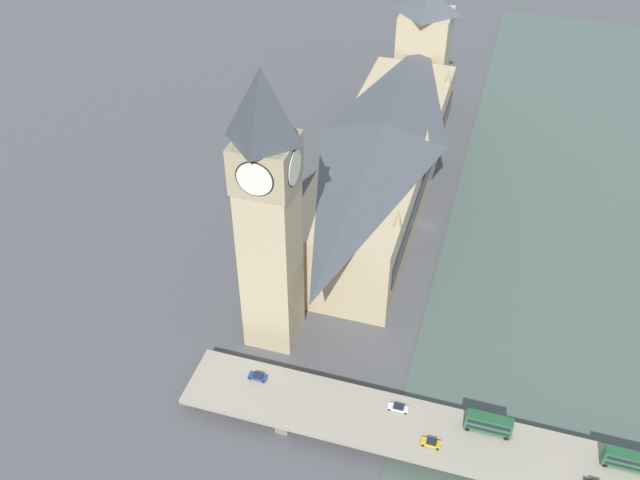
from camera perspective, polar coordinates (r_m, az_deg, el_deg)
The scene contains 11 objects.
ground_plane at distance 222.72m, azimuth 8.57°, elevation 1.17°, with size 600.00×600.00×0.00m, color #4C4C4F.
river_water at distance 222.83m, azimuth 18.30°, elevation -0.62°, with size 64.79×360.00×0.30m, color #47564C.
parliament_hall at distance 222.84m, azimuth 4.98°, elevation 6.08°, with size 28.48×108.17×28.90m.
clock_tower at distance 160.37m, azimuth -4.17°, elevation 2.41°, with size 13.47×13.47×74.84m.
victoria_tower at distance 277.21m, azimuth 8.27°, elevation 14.83°, with size 18.30×18.30×49.30m.
road_bridge at distance 165.37m, azimuth 17.38°, elevation -16.60°, with size 161.59×16.12×4.78m.
double_decker_bus_lead at distance 167.44m, azimuth 23.69°, elevation -15.90°, with size 11.54×2.46×4.63m.
double_decker_bus_mid at distance 163.77m, azimuth 13.35°, elevation -14.09°, with size 10.31×2.62×4.86m.
car_northbound_lead at distance 160.93m, azimuth 8.88°, elevation -15.73°, with size 4.18×1.85×1.48m.
car_northbound_tail at distance 165.66m, azimuth 6.28°, elevation -13.18°, with size 4.64×1.80×1.24m.
car_southbound_lead at distance 170.80m, azimuth -5.00°, elevation -10.82°, with size 4.37×1.81×1.46m.
Camera 1 is at (-18.06, 175.04, 136.53)m, focal length 40.00 mm.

